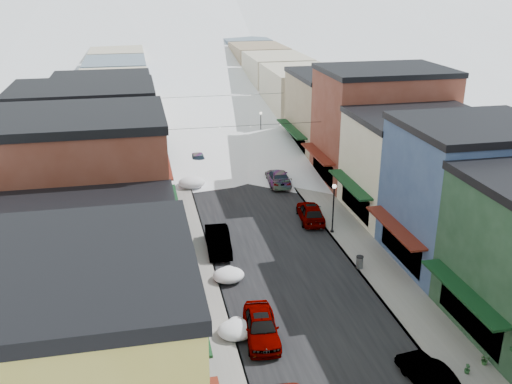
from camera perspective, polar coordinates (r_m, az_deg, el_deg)
name	(u,v)px	position (r m, az deg, el deg)	size (l,w,h in m)	color
road	(214,135)	(76.24, -4.25, 5.73)	(10.00, 160.00, 0.01)	black
sidewalk_left	(164,137)	(75.68, -9.23, 5.46)	(3.20, 160.00, 0.15)	gray
sidewalk_right	(262,132)	(77.33, 0.62, 6.06)	(3.20, 160.00, 0.15)	gray
curb_left	(175,136)	(75.76, -8.06, 5.54)	(0.10, 160.00, 0.15)	slate
curb_right	(251,132)	(77.02, -0.51, 6.00)	(0.10, 160.00, 0.15)	slate
bldg_l_cream	(78,304)	(29.86, -17.39, -10.67)	(11.30, 8.20, 9.50)	beige
bldg_l_brick_near	(77,214)	(36.39, -17.46, -2.15)	(12.30, 8.20, 12.50)	maroon
bldg_l_grayblue	(96,192)	(44.86, -15.73, 0.01)	(11.30, 9.20, 9.00)	slate
bldg_l_brick_far	(88,147)	(53.17, -16.43, 4.33)	(13.30, 9.20, 11.00)	brown
bldg_l_tan	(105,125)	(62.87, -14.91, 6.50)	(11.30, 11.20, 10.00)	tan
bldg_r_blue	(470,194)	(43.45, 20.62, -0.20)	(11.30, 9.20, 10.50)	#354C78
bldg_r_cream	(417,165)	(51.24, 15.80, 2.61)	(12.30, 9.20, 9.00)	beige
bldg_r_brick_far	(381,125)	(58.88, 12.42, 6.52)	(13.30, 9.20, 11.50)	maroon
bldg_r_tan	(338,113)	(67.74, 8.18, 7.78)	(11.30, 11.20, 9.50)	#948061
distant_blocks	(194,76)	(97.75, -6.20, 11.44)	(34.00, 55.00, 8.00)	gray
overhead_cables	(228,109)	(62.74, -2.82, 8.27)	(16.40, 15.04, 0.04)	black
car_silver_sedan	(261,326)	(34.00, 0.53, -13.29)	(1.91, 4.75, 1.62)	#A8ACB0
car_dark_hatch	(218,241)	(43.98, -3.80, -4.87)	(1.72, 4.94, 1.63)	black
car_silver_wagon	(198,161)	(63.33, -5.80, 3.13)	(1.89, 4.64, 1.35)	gray
car_green_sedan	(430,376)	(31.93, 16.96, -17.17)	(1.48, 4.25, 1.40)	black
car_gray_suv	(311,212)	(49.23, 5.48, -2.00)	(1.95, 4.86, 1.66)	gray
car_black_sedan	(278,177)	(57.60, 2.23, 1.48)	(2.11, 5.20, 1.51)	black
car_lane_silver	(196,128)	(77.33, -6.04, 6.40)	(1.58, 3.93, 1.34)	gray
car_lane_white	(220,121)	(80.59, -3.60, 7.10)	(2.36, 5.13, 1.42)	white
trash_can	(360,262)	(41.89, 10.32, -6.90)	(0.53, 0.53, 0.91)	slate
streetlamp_near	(334,202)	(46.29, 7.76, -1.01)	(0.35, 0.35, 4.16)	black
streetlamp_far	(261,123)	(71.20, 0.48, 6.88)	(0.33, 0.33, 3.93)	black
planter_near	(485,360)	(34.44, 21.91, -15.32)	(0.49, 0.42, 0.54)	#2F642D
planter_far	(467,369)	(33.46, 20.38, -16.25)	(0.31, 0.31, 0.55)	#27562A
snow_pile_near	(236,329)	(34.42, -1.98, -13.54)	(2.23, 2.57, 0.94)	white
snow_pile_mid	(229,275)	(39.97, -2.76, -8.27)	(2.20, 2.55, 0.93)	white
snow_pile_far	(192,182)	(57.11, -6.44, 0.95)	(2.66, 2.84, 1.12)	white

